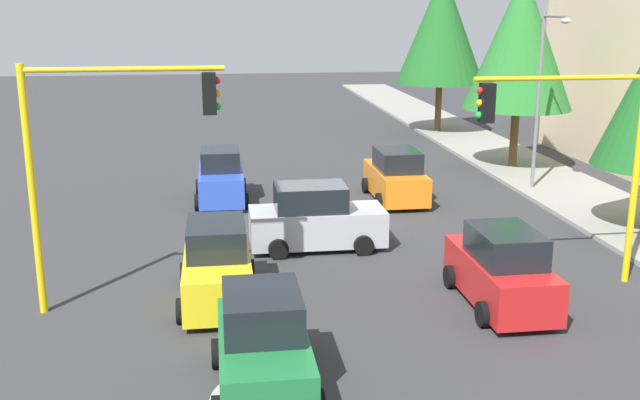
{
  "coord_description": "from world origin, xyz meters",
  "views": [
    {
      "loc": [
        23.5,
        -3.24,
        7.14
      ],
      "look_at": [
        0.86,
        -0.04,
        1.2
      ],
      "focal_mm": 41.86,
      "sensor_mm": 36.0,
      "label": 1
    }
  ],
  "objects": [
    {
      "name": "ground_plane",
      "position": [
        0.0,
        0.0,
        0.0
      ],
      "size": [
        120.0,
        120.0,
        0.0
      ],
      "primitive_type": "plane",
      "color": "#353538"
    },
    {
      "name": "sidewalk_kerb",
      "position": [
        -5.0,
        10.5,
        0.07
      ],
      "size": [
        80.0,
        4.0,
        0.15
      ],
      "primitive_type": "cube",
      "color": "gray",
      "rests_on": "ground"
    },
    {
      "name": "traffic_signal_near_left",
      "position": [
        6.0,
        5.68,
        3.96
      ],
      "size": [
        0.36,
        4.59,
        5.59
      ],
      "color": "yellow",
      "rests_on": "ground"
    },
    {
      "name": "traffic_signal_near_right",
      "position": [
        6.0,
        -5.73,
        4.18
      ],
      "size": [
        0.36,
        4.59,
        5.92
      ],
      "color": "yellow",
      "rests_on": "ground"
    },
    {
      "name": "street_lamp_curbside",
      "position": [
        -3.61,
        9.2,
        4.35
      ],
      "size": [
        2.15,
        0.28,
        7.0
      ],
      "color": "slate",
      "rests_on": "ground"
    },
    {
      "name": "tree_roadside_far",
      "position": [
        -18.0,
        9.5,
        6.02
      ],
      "size": [
        4.98,
        4.98,
        9.14
      ],
      "color": "brown",
      "rests_on": "ground"
    },
    {
      "name": "tree_roadside_mid",
      "position": [
        -8.0,
        10.0,
        5.71
      ],
      "size": [
        4.74,
        4.74,
        8.68
      ],
      "color": "brown",
      "rests_on": "ground"
    },
    {
      "name": "car_green",
      "position": [
        10.56,
        -2.5,
        0.9
      ],
      "size": [
        3.74,
        1.98,
        1.98
      ],
      "color": "#1E7238",
      "rests_on": "ground"
    },
    {
      "name": "car_red",
      "position": [
        7.1,
        3.55,
        0.9
      ],
      "size": [
        3.99,
        1.93,
        1.98
      ],
      "color": "red",
      "rests_on": "ground"
    },
    {
      "name": "car_blue",
      "position": [
        -4.1,
        -3.12,
        0.9
      ],
      "size": [
        3.89,
        1.94,
        1.98
      ],
      "color": "blue",
      "rests_on": "ground"
    },
    {
      "name": "car_silver",
      "position": [
        2.0,
        -0.34,
        0.9
      ],
      "size": [
        2.04,
        4.07,
        1.98
      ],
      "color": "#B2B5BA",
      "rests_on": "ground"
    },
    {
      "name": "car_orange",
      "position": [
        -3.32,
        3.44,
        0.9
      ],
      "size": [
        4.05,
        2.0,
        1.98
      ],
      "color": "orange",
      "rests_on": "ground"
    },
    {
      "name": "car_yellow",
      "position": [
        5.81,
        -3.33,
        0.9
      ],
      "size": [
        4.06,
        1.94,
        1.98
      ],
      "color": "yellow",
      "rests_on": "ground"
    }
  ]
}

